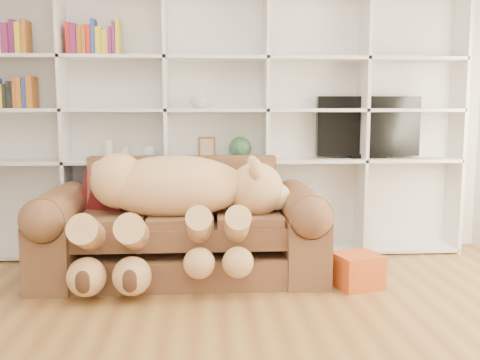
{
  "coord_description": "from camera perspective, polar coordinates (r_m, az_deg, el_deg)",
  "views": [
    {
      "loc": [
        -0.11,
        -2.46,
        1.29
      ],
      "look_at": [
        0.16,
        1.63,
        0.76
      ],
      "focal_mm": 40.0,
      "sensor_mm": 36.0,
      "label": 1
    }
  ],
  "objects": [
    {
      "name": "wall_back",
      "position": [
        4.96,
        -2.58,
        8.02
      ],
      "size": [
        5.0,
        0.02,
        2.7
      ],
      "primitive_type": "cube",
      "color": "silver",
      "rests_on": "floor"
    },
    {
      "name": "bookshelf",
      "position": [
        4.82,
        -5.42,
        7.49
      ],
      "size": [
        4.43,
        0.35,
        2.4
      ],
      "color": "silver",
      "rests_on": "floor"
    },
    {
      "name": "sofa",
      "position": [
        4.25,
        -6.2,
        -5.55
      ],
      "size": [
        2.18,
        0.94,
        0.92
      ],
      "color": "brown",
      "rests_on": "floor"
    },
    {
      "name": "teddy_bear",
      "position": [
        4.01,
        -6.96,
        -2.11
      ],
      "size": [
        1.61,
        0.89,
        0.93
      ],
      "rotation": [
        0.0,
        0.0,
        0.09
      ],
      "color": "tan",
      "rests_on": "sofa"
    },
    {
      "name": "throw_pillow",
      "position": [
        4.41,
        -14.08,
        -1.32
      ],
      "size": [
        0.41,
        0.32,
        0.38
      ],
      "primitive_type": "cube",
      "rotation": [
        -0.24,
        0.0,
        -0.38
      ],
      "color": "#540E16",
      "rests_on": "sofa"
    },
    {
      "name": "gift_box",
      "position": [
        4.09,
        12.35,
        -9.41
      ],
      "size": [
        0.38,
        0.37,
        0.25
      ],
      "primitive_type": "cube",
      "rotation": [
        0.0,
        0.0,
        0.29
      ],
      "color": "#C64D1A",
      "rests_on": "floor"
    },
    {
      "name": "tv",
      "position": [
        5.04,
        13.49,
        5.43
      ],
      "size": [
        0.95,
        0.18,
        0.56
      ],
      "color": "black",
      "rests_on": "bookshelf"
    },
    {
      "name": "picture_frame",
      "position": [
        4.77,
        -3.55,
        3.48
      ],
      "size": [
        0.15,
        0.04,
        0.19
      ],
      "primitive_type": "cube",
      "rotation": [
        0.0,
        0.0,
        -0.06
      ],
      "color": "brown",
      "rests_on": "bookshelf"
    },
    {
      "name": "green_vase",
      "position": [
        4.78,
        0.01,
        3.45
      ],
      "size": [
        0.2,
        0.2,
        0.2
      ],
      "primitive_type": "sphere",
      "color": "#2C5635",
      "rests_on": "bookshelf"
    },
    {
      "name": "figurine_tall",
      "position": [
        4.85,
        -13.9,
        3.16
      ],
      "size": [
        0.1,
        0.1,
        0.18
      ],
      "primitive_type": "cylinder",
      "rotation": [
        0.0,
        0.0,
        -0.06
      ],
      "color": "beige",
      "rests_on": "bookshelf"
    },
    {
      "name": "figurine_short",
      "position": [
        4.83,
        -12.22,
        2.83
      ],
      "size": [
        0.08,
        0.08,
        0.12
      ],
      "primitive_type": "cylinder",
      "rotation": [
        0.0,
        0.0,
        -0.11
      ],
      "color": "beige",
      "rests_on": "bookshelf"
    },
    {
      "name": "snow_globe",
      "position": [
        4.8,
        -9.67,
        2.93
      ],
      "size": [
        0.12,
        0.12,
        0.12
      ],
      "primitive_type": "sphere",
      "color": "silver",
      "rests_on": "bookshelf"
    },
    {
      "name": "shelf_vase",
      "position": [
        4.76,
        -4.31,
        8.64
      ],
      "size": [
        0.2,
        0.2,
        0.17
      ],
      "primitive_type": "imported",
      "rotation": [
        0.0,
        0.0,
        0.29
      ],
      "color": "beige",
      "rests_on": "bookshelf"
    }
  ]
}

